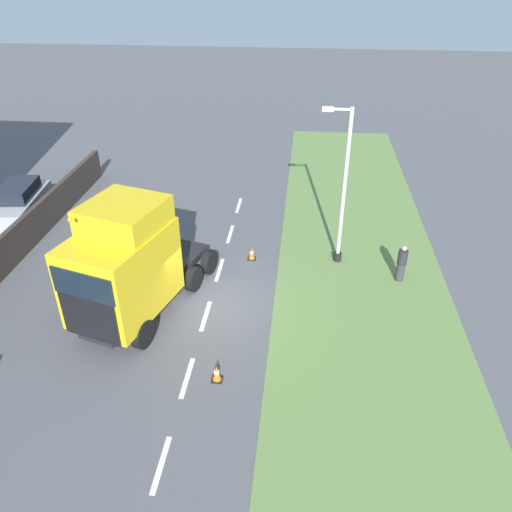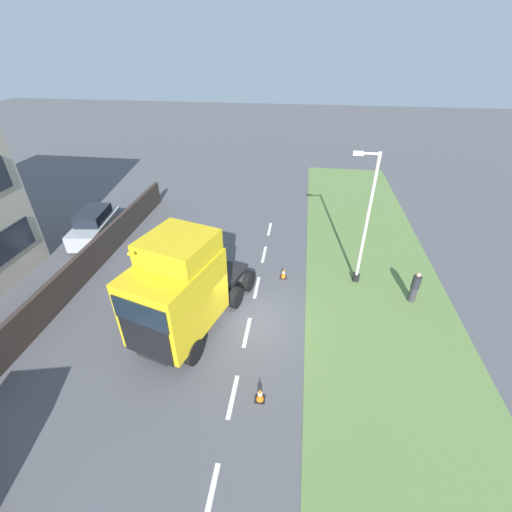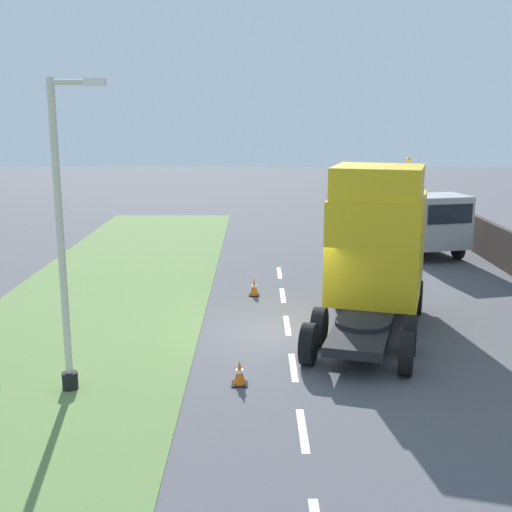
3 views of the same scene
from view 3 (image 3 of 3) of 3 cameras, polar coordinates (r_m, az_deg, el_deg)
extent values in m
plane|color=#515156|center=(18.05, 2.71, -7.08)|extent=(120.00, 120.00, 0.00)
cube|color=#607F42|center=(18.73, -16.08, -6.81)|extent=(7.00, 44.00, 0.01)
cube|color=white|center=(13.01, 3.97, -15.17)|extent=(0.16, 1.80, 0.00)
cube|color=white|center=(15.91, 3.13, -9.83)|extent=(0.16, 1.80, 0.00)
cube|color=white|center=(18.90, 2.58, -6.16)|extent=(0.16, 1.80, 0.00)
cube|color=white|center=(21.96, 2.18, -3.51)|extent=(0.16, 1.80, 0.00)
cube|color=white|center=(25.05, 1.88, -1.50)|extent=(0.16, 1.80, 0.00)
cube|color=black|center=(18.18, 9.84, -4.91)|extent=(3.31, 7.03, 0.24)
cube|color=gold|center=(19.29, 10.56, 0.96)|extent=(3.53, 4.37, 2.95)
cube|color=black|center=(21.31, 11.03, 0.24)|extent=(2.10, 0.67, 1.65)
cube|color=black|center=(21.08, 11.17, 3.69)|extent=(2.22, 0.71, 0.94)
cube|color=gold|center=(18.45, 10.61, 6.49)|extent=(3.03, 3.06, 0.90)
sphere|color=orange|center=(20.05, 13.19, 8.33)|extent=(0.14, 0.14, 0.14)
cylinder|color=black|center=(16.65, 9.24, -5.86)|extent=(1.75, 1.75, 0.12)
cylinder|color=black|center=(20.67, 7.37, -3.13)|extent=(0.60, 1.09, 1.04)
cylinder|color=black|center=(20.46, 13.90, -3.56)|extent=(0.60, 1.09, 1.04)
cylinder|color=black|center=(17.24, 5.45, -6.25)|extent=(0.60, 1.09, 1.04)
cylinder|color=black|center=(16.99, 13.32, -6.82)|extent=(0.60, 1.09, 1.04)
cylinder|color=black|center=(15.96, 4.49, -7.78)|extent=(0.60, 1.09, 1.04)
cylinder|color=black|center=(15.69, 13.02, -8.44)|extent=(0.60, 1.09, 1.04)
cube|color=#999EA3|center=(27.98, 15.63, 3.01)|extent=(2.64, 2.37, 2.19)
cube|color=black|center=(27.09, 16.68, 3.60)|extent=(1.94, 0.51, 0.79)
cube|color=#4C4742|center=(30.52, 13.03, 1.64)|extent=(3.02, 3.95, 0.18)
cube|color=#4C4742|center=(28.89, 14.63, 2.69)|extent=(2.22, 0.63, 1.54)
cylinder|color=black|center=(28.73, 17.30, 0.55)|extent=(0.42, 0.83, 0.80)
cylinder|color=black|center=(27.71, 13.59, 0.35)|extent=(0.42, 0.83, 0.80)
cylinder|color=black|center=(31.49, 14.28, 1.73)|extent=(0.42, 0.83, 0.80)
cylinder|color=black|center=(30.56, 10.81, 1.58)|extent=(0.42, 0.83, 0.80)
cylinder|color=black|center=(15.20, -16.40, -10.62)|extent=(0.35, 0.35, 0.40)
cylinder|color=beige|center=(14.29, -17.17, 1.24)|extent=(0.16, 0.16, 6.77)
cylinder|color=beige|center=(13.94, -16.23, 14.62)|extent=(0.90, 0.11, 0.11)
cube|color=silver|center=(13.83, -14.37, 14.75)|extent=(0.44, 0.20, 0.16)
cube|color=black|center=(14.92, -1.68, -11.31)|extent=(0.36, 0.36, 0.03)
cone|color=orange|center=(14.81, -1.68, -10.29)|extent=(0.28, 0.28, 0.55)
cylinder|color=white|center=(14.80, -1.68, -10.19)|extent=(0.17, 0.17, 0.07)
cube|color=black|center=(21.92, -0.38, -3.49)|extent=(0.36, 0.36, 0.03)
cone|color=orange|center=(21.85, -0.38, -2.76)|extent=(0.28, 0.28, 0.55)
cylinder|color=white|center=(21.84, -0.38, -2.69)|extent=(0.17, 0.17, 0.07)
camera|label=1|loc=(33.06, -4.88, 22.37)|focal=35.00mm
camera|label=2|loc=(28.92, -2.25, 21.96)|focal=24.00mm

